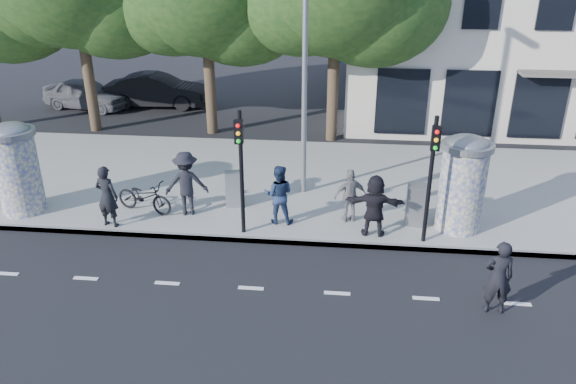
# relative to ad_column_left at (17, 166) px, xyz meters

# --- Properties ---
(ground) EXTENTS (120.00, 120.00, 0.00)m
(ground) POSITION_rel_ad_column_left_xyz_m (7.20, -4.50, -1.54)
(ground) COLOR black
(ground) RESTS_ON ground
(sidewalk) EXTENTS (40.00, 8.00, 0.15)m
(sidewalk) POSITION_rel_ad_column_left_xyz_m (7.20, 3.00, -1.46)
(sidewalk) COLOR gray
(sidewalk) RESTS_ON ground
(curb) EXTENTS (40.00, 0.10, 0.16)m
(curb) POSITION_rel_ad_column_left_xyz_m (7.20, -0.95, -1.46)
(curb) COLOR slate
(curb) RESTS_ON ground
(lane_dash_far) EXTENTS (32.00, 0.12, 0.01)m
(lane_dash_far) POSITION_rel_ad_column_left_xyz_m (7.20, -3.10, -1.53)
(lane_dash_far) COLOR silver
(lane_dash_far) RESTS_ON ground
(ad_column_left) EXTENTS (1.36, 1.36, 2.65)m
(ad_column_left) POSITION_rel_ad_column_left_xyz_m (0.00, 0.00, 0.00)
(ad_column_left) COLOR beige
(ad_column_left) RESTS_ON sidewalk
(ad_column_right) EXTENTS (1.36, 1.36, 2.65)m
(ad_column_right) POSITION_rel_ad_column_left_xyz_m (12.40, 0.20, 0.00)
(ad_column_right) COLOR beige
(ad_column_right) RESTS_ON sidewalk
(traffic_pole_near) EXTENTS (0.22, 0.31, 3.40)m
(traffic_pole_near) POSITION_rel_ad_column_left_xyz_m (6.60, -0.71, 0.69)
(traffic_pole_near) COLOR black
(traffic_pole_near) RESTS_ON sidewalk
(traffic_pole_far) EXTENTS (0.22, 0.31, 3.40)m
(traffic_pole_far) POSITION_rel_ad_column_left_xyz_m (11.40, -0.71, 0.69)
(traffic_pole_far) COLOR black
(traffic_pole_far) RESTS_ON sidewalk
(street_lamp) EXTENTS (0.25, 0.93, 8.00)m
(street_lamp) POSITION_rel_ad_column_left_xyz_m (8.00, 2.13, 3.26)
(street_lamp) COLOR slate
(street_lamp) RESTS_ON sidewalk
(ped_b) EXTENTS (0.71, 0.54, 1.76)m
(ped_b) POSITION_rel_ad_column_left_xyz_m (2.86, -0.65, -0.51)
(ped_b) COLOR black
(ped_b) RESTS_ON sidewalk
(ped_c) EXTENTS (0.83, 0.65, 1.69)m
(ped_c) POSITION_rel_ad_column_left_xyz_m (7.48, 0.03, -0.54)
(ped_c) COLOR #1E2D4C
(ped_c) RESTS_ON sidewalk
(ped_d) EXTENTS (1.35, 0.97, 1.88)m
(ped_d) POSITION_rel_ad_column_left_xyz_m (4.81, 0.31, -0.45)
(ped_d) COLOR black
(ped_d) RESTS_ON sidewalk
(ped_e) EXTENTS (1.02, 0.77, 1.56)m
(ped_e) POSITION_rel_ad_column_left_xyz_m (9.45, 0.30, -0.61)
(ped_e) COLOR slate
(ped_e) RESTS_ON sidewalk
(ped_f) EXTENTS (1.60, 0.65, 1.70)m
(ped_f) POSITION_rel_ad_column_left_xyz_m (10.08, -0.43, -0.54)
(ped_f) COLOR black
(ped_f) RESTS_ON sidewalk
(man_road) EXTENTS (0.63, 0.42, 1.72)m
(man_road) POSITION_rel_ad_column_left_xyz_m (12.58, -3.42, -0.68)
(man_road) COLOR black
(man_road) RESTS_ON ground
(bicycle) EXTENTS (1.13, 1.91, 0.95)m
(bicycle) POSITION_rel_ad_column_left_xyz_m (3.53, 0.29, -0.91)
(bicycle) COLOR black
(bicycle) RESTS_ON sidewalk
(cabinet_left) EXTENTS (0.58, 0.47, 1.08)m
(cabinet_left) POSITION_rel_ad_column_left_xyz_m (6.05, 0.95, -0.85)
(cabinet_left) COLOR gray
(cabinet_left) RESTS_ON sidewalk
(cabinet_right) EXTENTS (0.60, 0.45, 1.19)m
(cabinet_right) POSITION_rel_ad_column_left_xyz_m (11.28, 0.27, -0.79)
(cabinet_right) COLOR slate
(cabinet_right) RESTS_ON sidewalk
(car_left) EXTENTS (2.58, 4.44, 1.42)m
(car_left) POSITION_rel_ad_column_left_xyz_m (-3.09, 11.23, -0.83)
(car_left) COLOR #56575D
(car_left) RESTS_ON ground
(car_mid) EXTENTS (1.89, 4.88, 1.59)m
(car_mid) POSITION_rel_ad_column_left_xyz_m (0.17, 11.89, -0.74)
(car_mid) COLOR black
(car_mid) RESTS_ON ground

